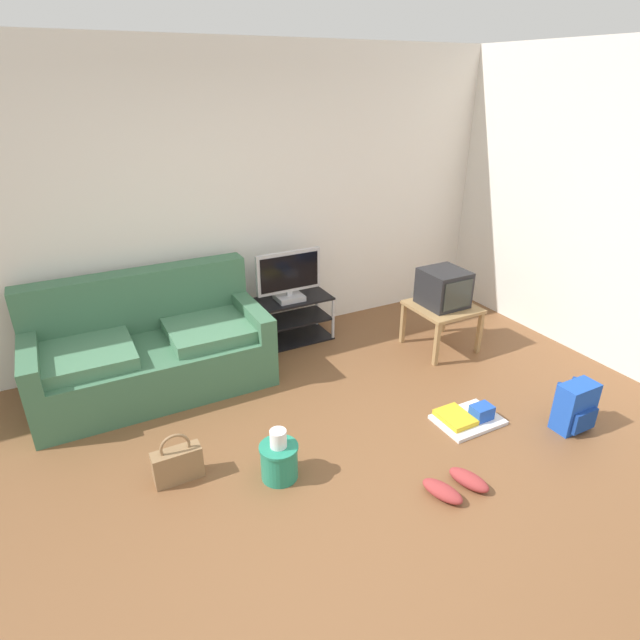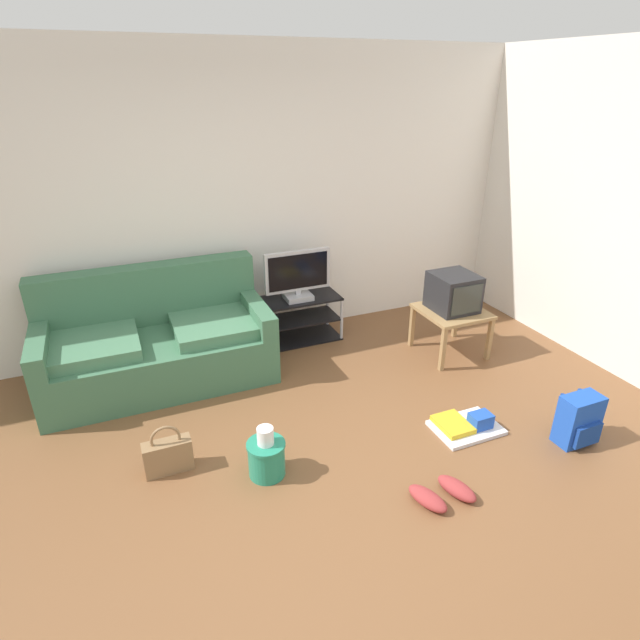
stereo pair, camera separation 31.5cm
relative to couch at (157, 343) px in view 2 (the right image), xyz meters
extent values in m
cube|color=brown|center=(0.71, -1.91, -0.34)|extent=(9.00, 9.80, 0.02)
cube|color=silver|center=(0.71, 0.54, 1.02)|extent=(9.00, 0.10, 2.70)
cube|color=silver|center=(3.76, -1.07, 1.02)|extent=(0.10, 3.60, 2.70)
cube|color=#3D6B4C|center=(0.00, -0.06, -0.13)|extent=(1.87, 0.90, 0.41)
cube|color=#3D6B4C|center=(0.00, 0.29, 0.34)|extent=(1.87, 0.20, 0.52)
cube|color=#3D6B4C|center=(-0.87, -0.06, 0.18)|extent=(0.14, 0.90, 0.20)
cube|color=#3D6B4C|center=(0.87, -0.06, 0.18)|extent=(0.14, 0.90, 0.20)
cube|color=#477857|center=(-0.51, -0.12, 0.13)|extent=(0.75, 0.63, 0.10)
cube|color=#477857|center=(0.51, -0.12, 0.13)|extent=(0.75, 0.63, 0.10)
cube|color=black|center=(1.36, 0.20, 0.11)|extent=(0.83, 0.38, 0.02)
cube|color=black|center=(1.36, 0.20, -0.11)|extent=(0.79, 0.37, 0.02)
cube|color=black|center=(1.36, 0.20, -0.32)|extent=(0.83, 0.38, 0.02)
cylinder|color=#B7B7BC|center=(0.96, 0.03, -0.11)|extent=(0.03, 0.03, 0.45)
cylinder|color=#B7B7BC|center=(1.76, 0.03, -0.11)|extent=(0.03, 0.03, 0.45)
cylinder|color=#B7B7BC|center=(0.96, 0.38, -0.11)|extent=(0.03, 0.03, 0.45)
cylinder|color=#B7B7BC|center=(1.76, 0.38, -0.11)|extent=(0.03, 0.03, 0.45)
cube|color=#B2B2B7|center=(1.36, 0.18, 0.14)|extent=(0.26, 0.22, 0.05)
cube|color=#B2B2B7|center=(1.36, 0.18, 0.19)|extent=(0.05, 0.04, 0.04)
cube|color=#B2B2B7|center=(1.36, 0.18, 0.40)|extent=(0.65, 0.04, 0.39)
cube|color=black|center=(1.36, 0.16, 0.40)|extent=(0.59, 0.01, 0.33)
cube|color=#9E7A4C|center=(2.59, -0.61, 0.10)|extent=(0.57, 0.57, 0.03)
cube|color=#9E7A4C|center=(2.34, -0.86, -0.12)|extent=(0.04, 0.04, 0.41)
cube|color=#9E7A4C|center=(2.85, -0.86, -0.12)|extent=(0.04, 0.04, 0.41)
cube|color=#9E7A4C|center=(2.34, -0.35, -0.12)|extent=(0.04, 0.04, 0.41)
cube|color=#9E7A4C|center=(2.85, -0.35, -0.12)|extent=(0.04, 0.04, 0.41)
cube|color=#232326|center=(2.59, -0.59, 0.28)|extent=(0.38, 0.39, 0.34)
cube|color=#333833|center=(2.59, -0.79, 0.28)|extent=(0.31, 0.01, 0.27)
cube|color=blue|center=(2.64, -2.08, -0.14)|extent=(0.29, 0.16, 0.38)
cube|color=navy|center=(2.64, -2.17, -0.21)|extent=(0.22, 0.04, 0.17)
cylinder|color=navy|center=(2.56, -1.98, -0.12)|extent=(0.04, 0.04, 0.30)
cylinder|color=navy|center=(2.72, -1.98, -0.12)|extent=(0.04, 0.04, 0.30)
cube|color=olive|center=(-0.11, -1.26, -0.22)|extent=(0.32, 0.12, 0.23)
torus|color=olive|center=(-0.11, -1.26, -0.07)|extent=(0.20, 0.02, 0.20)
cylinder|color=#238466|center=(0.49, -1.54, -0.21)|extent=(0.24, 0.24, 0.25)
cylinder|color=#238466|center=(0.49, -1.54, -0.09)|extent=(0.26, 0.26, 0.02)
cylinder|color=white|center=(0.49, -1.54, -0.03)|extent=(0.11, 0.11, 0.14)
ellipsoid|color=#993333|center=(1.32, -2.19, -0.29)|extent=(0.21, 0.31, 0.09)
ellipsoid|color=#993333|center=(1.53, -2.19, -0.29)|extent=(0.20, 0.30, 0.09)
cube|color=silver|center=(2.01, -1.66, -0.32)|extent=(0.49, 0.35, 0.03)
cube|color=blue|center=(2.09, -1.71, -0.25)|extent=(0.16, 0.12, 0.11)
cube|color=gold|center=(1.91, -1.63, -0.28)|extent=(0.22, 0.28, 0.04)
camera|label=1|loc=(-0.51, -4.02, 2.07)|focal=29.03mm
camera|label=2|loc=(-0.23, -4.15, 2.07)|focal=29.03mm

